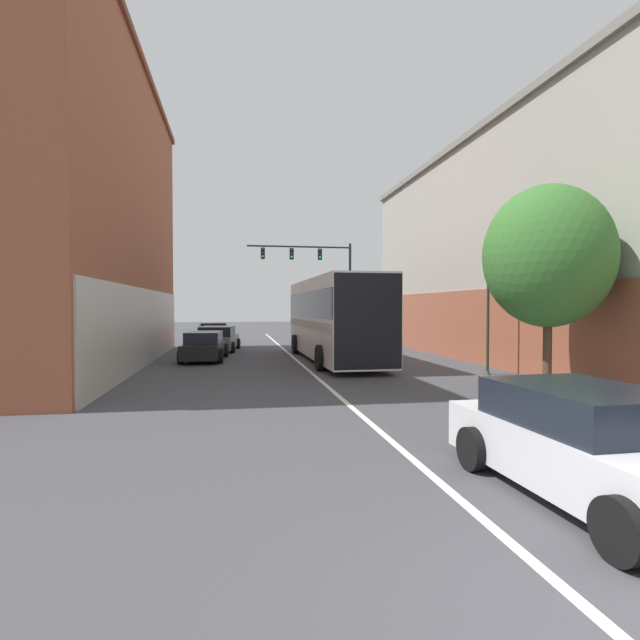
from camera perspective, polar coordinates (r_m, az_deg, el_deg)
ground_plane at (r=4.92m, az=30.88°, el=-28.48°), size 160.00×160.00×0.00m
lane_center_line at (r=21.70m, az=-2.26°, el=-4.97°), size 0.14×48.30×0.01m
building_left_brick at (r=23.38m, az=-27.65°, el=11.16°), size 7.00×19.69×12.66m
building_right_storefront at (r=24.87m, az=26.55°, el=7.74°), size 9.01×28.38×10.20m
bus at (r=22.77m, az=1.54°, el=0.53°), size 2.94×11.61×3.69m
hatchback_foreground at (r=7.40m, az=28.77°, el=-12.52°), size 2.22×4.55×1.41m
parked_car_left_near at (r=23.49m, az=-13.07°, el=-2.96°), size 2.13×4.61×1.32m
parked_car_left_mid at (r=28.46m, az=-11.61°, el=-2.15°), size 2.53×4.85×1.37m
parked_car_left_far at (r=34.71m, az=-12.22°, el=-1.49°), size 2.44×4.38×1.38m
traffic_signal_gantry at (r=36.11m, az=-0.26°, el=5.90°), size 7.54×0.36×7.07m
street_lamp at (r=18.97m, az=18.65°, el=1.60°), size 0.29×0.29×4.64m
street_tree_near at (r=15.01m, az=24.65°, el=6.63°), size 3.52×3.17×5.77m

